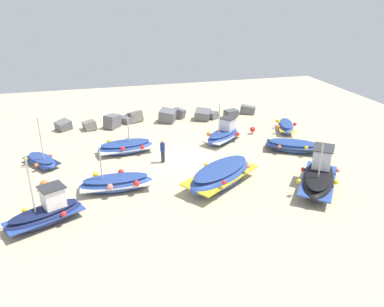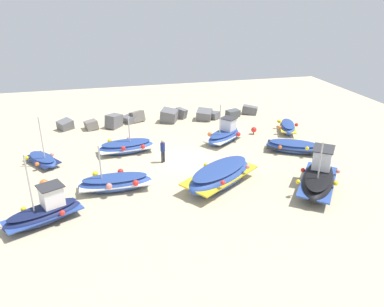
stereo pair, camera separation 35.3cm
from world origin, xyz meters
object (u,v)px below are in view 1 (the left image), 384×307
fishing_boat_6 (293,146)px  fishing_boat_7 (41,161)px  fishing_boat_1 (221,175)px  fishing_boat_3 (319,177)px  mooring_buoy_1 (253,129)px  mooring_buoy_0 (44,185)px  fishing_boat_2 (116,183)px  fishing_boat_0 (224,135)px  fishing_boat_8 (286,126)px  fishing_boat_5 (126,147)px  person_walking (163,150)px  fishing_boat_4 (46,213)px

fishing_boat_6 → fishing_boat_7: size_ratio=1.20×
fishing_boat_1 → fishing_boat_3: fishing_boat_3 is taller
fishing_boat_7 → mooring_buoy_1: 16.11m
mooring_buoy_0 → fishing_boat_3: bearing=-14.0°
fishing_boat_2 → mooring_buoy_0: 4.18m
fishing_boat_0 → fishing_boat_6: (4.16, -3.17, -0.15)m
fishing_boat_6 → mooring_buoy_1: 4.36m
fishing_boat_8 → mooring_buoy_0: (-18.39, -5.60, -0.06)m
fishing_boat_0 → fishing_boat_3: size_ratio=0.77×
fishing_boat_0 → fishing_boat_5: (-7.51, -0.38, -0.10)m
fishing_boat_0 → fishing_boat_5: fishing_boat_0 is taller
fishing_boat_0 → fishing_boat_6: bearing=-76.5°
mooring_buoy_0 → fishing_boat_5: bearing=40.3°
person_walking → mooring_buoy_0: bearing=-107.2°
fishing_boat_1 → mooring_buoy_0: fishing_boat_1 is taller
fishing_boat_0 → fishing_boat_7: size_ratio=1.11×
fishing_boat_3 → mooring_buoy_1: bearing=38.0°
fishing_boat_2 → fishing_boat_8: (14.35, 6.69, -0.06)m
fishing_boat_8 → mooring_buoy_1: bearing=110.6°
fishing_boat_6 → fishing_boat_7: fishing_boat_7 is taller
fishing_boat_8 → fishing_boat_1: bearing=155.8°
fishing_boat_5 → fishing_boat_6: size_ratio=0.99×
fishing_boat_3 → mooring_buoy_0: size_ratio=7.96×
fishing_boat_7 → fishing_boat_4: bearing=153.3°
fishing_boat_3 → fishing_boat_7: 17.72m
fishing_boat_1 → fishing_boat_4: (-9.68, -1.65, -0.05)m
fishing_boat_4 → person_walking: (6.97, 5.74, 0.33)m
fishing_boat_3 → mooring_buoy_0: bearing=113.9°
fishing_boat_6 → person_walking: size_ratio=2.52×
mooring_buoy_0 → person_walking: bearing=15.7°
fishing_boat_3 → fishing_boat_6: bearing=24.3°
fishing_boat_6 → fishing_boat_2: bearing=41.5°
mooring_buoy_0 → mooring_buoy_1: mooring_buoy_0 is taller
fishing_boat_5 → person_walking: 3.25m
fishing_boat_5 → mooring_buoy_1: size_ratio=6.73×
fishing_boat_4 → person_walking: bearing=14.0°
fishing_boat_8 → person_walking: (-10.99, -3.52, 0.52)m
fishing_boat_4 → fishing_boat_7: fishing_boat_4 is taller
fishing_boat_5 → mooring_buoy_0: 6.75m
fishing_boat_6 → mooring_buoy_0: bearing=35.1°
fishing_boat_8 → mooring_buoy_1: (-2.90, 0.13, -0.04)m
fishing_boat_3 → fishing_boat_6: 5.60m
fishing_boat_6 → fishing_boat_8: bearing=-81.6°
fishing_boat_5 → person_walking: (2.26, -2.29, 0.48)m
fishing_boat_3 → fishing_boat_8: (2.88, 9.46, -0.31)m
mooring_buoy_0 → fishing_boat_4: bearing=-83.4°
fishing_boat_1 → person_walking: (-2.71, 4.09, 0.28)m
fishing_boat_6 → fishing_boat_7: 17.45m
fishing_boat_4 → mooring_buoy_0: fishing_boat_4 is taller
fishing_boat_0 → mooring_buoy_0: size_ratio=6.10×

